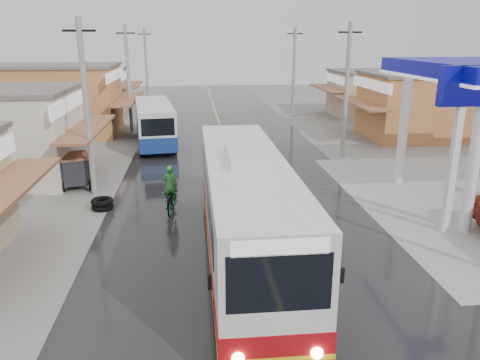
{
  "coord_description": "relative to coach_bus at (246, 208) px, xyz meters",
  "views": [
    {
      "loc": [
        -2.24,
        -12.66,
        7.15
      ],
      "look_at": [
        -0.49,
        4.63,
        1.81
      ],
      "focal_mm": 35.0,
      "sensor_mm": 36.0,
      "label": 1
    }
  ],
  "objects": [
    {
      "name": "ground",
      "position": [
        0.62,
        -1.52,
        -1.81
      ],
      "size": [
        120.0,
        120.0,
        0.0
      ],
      "primitive_type": "plane",
      "color": "slate",
      "rests_on": "ground"
    },
    {
      "name": "cyclist",
      "position": [
        -2.64,
        4.74,
        -1.13
      ],
      "size": [
        0.81,
        1.97,
        2.07
      ],
      "rotation": [
        0.0,
        0.0,
        -0.08
      ],
      "color": "black",
      "rests_on": "ground"
    },
    {
      "name": "centre_line",
      "position": [
        0.62,
        13.48,
        -1.78
      ],
      "size": [
        0.15,
        90.0,
        0.01
      ],
      "primitive_type": "cube",
      "color": "#D8CC4C",
      "rests_on": "road"
    },
    {
      "name": "shopfronts_left",
      "position": [
        -12.38,
        16.48,
        -1.81
      ],
      "size": [
        11.0,
        44.0,
        5.2
      ],
      "primitive_type": null,
      "color": "tan",
      "rests_on": "ground"
    },
    {
      "name": "utility_poles_left",
      "position": [
        -6.38,
        14.48,
        -1.81
      ],
      "size": [
        1.6,
        50.0,
        8.0
      ],
      "primitive_type": null,
      "color": "gray",
      "rests_on": "ground"
    },
    {
      "name": "road",
      "position": [
        0.62,
        13.48,
        -1.8
      ],
      "size": [
        12.0,
        90.0,
        0.02
      ],
      "primitive_type": "cube",
      "color": "black",
      "rests_on": "ground"
    },
    {
      "name": "coach_bus",
      "position": [
        0.0,
        0.0,
        0.0
      ],
      "size": [
        2.85,
        12.02,
        3.75
      ],
      "rotation": [
        0.0,
        0.0,
        0.0
      ],
      "color": "silver",
      "rests_on": "road"
    },
    {
      "name": "tricycle_near",
      "position": [
        -7.47,
        8.71,
        -0.88
      ],
      "size": [
        1.89,
        2.23,
        1.62
      ],
      "rotation": [
        0.0,
        0.0,
        0.27
      ],
      "color": "#26262D",
      "rests_on": "ground"
    },
    {
      "name": "tyre_stack",
      "position": [
        -5.63,
        5.31,
        -1.56
      ],
      "size": [
        0.96,
        0.96,
        0.49
      ],
      "color": "black",
      "rests_on": "ground"
    },
    {
      "name": "second_bus",
      "position": [
        -4.23,
        17.79,
        -0.28
      ],
      "size": [
        3.36,
        8.78,
        2.84
      ],
      "rotation": [
        0.0,
        0.0,
        0.12
      ],
      "color": "silver",
      "rests_on": "road"
    },
    {
      "name": "utility_poles_right",
      "position": [
        7.62,
        13.48,
        -1.81
      ],
      "size": [
        1.6,
        36.0,
        8.0
      ],
      "primitive_type": null,
      "color": "gray",
      "rests_on": "ground"
    }
  ]
}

